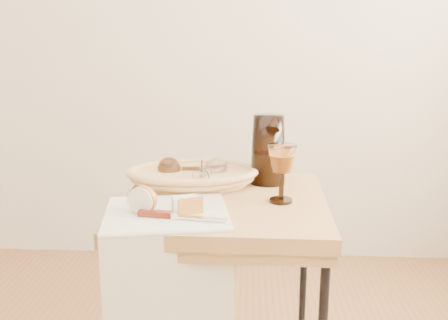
# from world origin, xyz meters

# --- Properties ---
(wall_back) EXTENTS (3.60, 0.00, 2.70)m
(wall_back) POSITION_xyz_m (0.00, 1.80, 1.35)
(wall_back) COLOR beige
(wall_back) RESTS_ON ground
(side_table) EXTENTS (0.60, 0.60, 0.75)m
(side_table) POSITION_xyz_m (0.44, 0.52, 0.37)
(side_table) COLOR brown
(side_table) RESTS_ON floor
(tea_towel) EXTENTS (0.37, 0.34, 0.01)m
(tea_towel) POSITION_xyz_m (0.29, 0.38, 0.75)
(tea_towel) COLOR white
(tea_towel) RESTS_ON side_table
(bread_basket) EXTENTS (0.40, 0.30, 0.05)m
(bread_basket) POSITION_xyz_m (0.33, 0.65, 0.77)
(bread_basket) COLOR #B47E46
(bread_basket) RESTS_ON side_table
(goblet_lying_a) EXTENTS (0.12, 0.08, 0.07)m
(goblet_lying_a) POSITION_xyz_m (0.30, 0.67, 0.80)
(goblet_lying_a) COLOR brown
(goblet_lying_a) RESTS_ON bread_basket
(goblet_lying_b) EXTENTS (0.12, 0.14, 0.07)m
(goblet_lying_b) POSITION_xyz_m (0.39, 0.63, 0.80)
(goblet_lying_b) COLOR white
(goblet_lying_b) RESTS_ON bread_basket
(pitcher) EXTENTS (0.22, 0.27, 0.26)m
(pitcher) POSITION_xyz_m (0.57, 0.69, 0.86)
(pitcher) COLOR black
(pitcher) RESTS_ON side_table
(wine_goblet) EXTENTS (0.09, 0.09, 0.17)m
(wine_goblet) POSITION_xyz_m (0.60, 0.50, 0.83)
(wine_goblet) COLOR white
(wine_goblet) RESTS_ON side_table
(apple_half) EXTENTS (0.09, 0.06, 0.07)m
(apple_half) POSITION_xyz_m (0.23, 0.38, 0.79)
(apple_half) COLOR red
(apple_half) RESTS_ON tea_towel
(apple_wedge) EXTENTS (0.08, 0.06, 0.05)m
(apple_wedge) POSITION_xyz_m (0.34, 0.37, 0.78)
(apple_wedge) COLOR #EEE2CA
(apple_wedge) RESTS_ON tea_towel
(table_knife) EXTENTS (0.23, 0.06, 0.02)m
(table_knife) POSITION_xyz_m (0.33, 0.33, 0.76)
(table_knife) COLOR silver
(table_knife) RESTS_ON tea_towel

